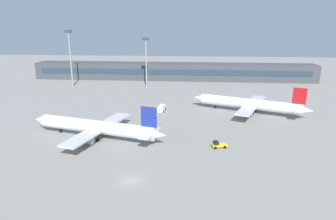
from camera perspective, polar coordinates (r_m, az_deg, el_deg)
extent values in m
plane|color=gray|center=(96.73, -2.15, -1.66)|extent=(400.00, 400.00, 0.00)
cube|color=#3F4247|center=(165.95, 0.95, 7.35)|extent=(151.49, 12.00, 9.00)
cube|color=#263847|center=(159.92, 0.79, 7.19)|extent=(143.92, 0.16, 2.80)
cylinder|color=white|center=(81.96, -13.53, -3.13)|extent=(33.22, 11.81, 3.53)
cone|color=white|center=(92.93, -23.05, -1.72)|extent=(4.60, 4.22, 3.35)
cone|color=white|center=(74.01, -1.62, -4.75)|extent=(4.03, 3.28, 2.47)
cube|color=navy|center=(73.62, -3.68, -1.34)|extent=(4.04, 1.35, 5.10)
cube|color=silver|center=(74.84, -3.42, -4.39)|extent=(4.85, 9.64, 0.22)
cube|color=silver|center=(81.57, -12.97, -3.39)|extent=(11.31, 28.07, 0.46)
cylinder|color=gray|center=(86.45, -10.95, -3.08)|extent=(3.34, 2.54, 1.86)
cylinder|color=gray|center=(77.69, -15.10, -5.55)|extent=(3.34, 2.54, 1.86)
cylinder|color=black|center=(89.50, -19.74, -3.78)|extent=(0.99, 0.59, 0.93)
cylinder|color=black|center=(83.79, -11.45, -4.46)|extent=(0.99, 0.59, 0.93)
cylinder|color=black|center=(79.98, -13.22, -5.57)|extent=(0.99, 0.59, 0.93)
cylinder|color=white|center=(106.25, 15.14, 1.14)|extent=(32.78, 16.00, 3.58)
cone|color=white|center=(111.30, 5.78, 2.28)|extent=(4.92, 4.63, 3.40)
cone|color=white|center=(104.30, 25.03, -0.09)|extent=(4.26, 3.66, 2.51)
cube|color=red|center=(103.38, 23.74, 2.44)|extent=(3.97, 1.86, 5.18)
cube|color=silver|center=(104.33, 23.64, 0.18)|extent=(5.97, 9.72, 0.23)
cube|color=silver|center=(106.14, 15.62, 0.93)|extent=(14.76, 27.89, 0.47)
cylinder|color=gray|center=(111.85, 16.17, 0.94)|extent=(3.50, 2.87, 1.88)
cylinder|color=gray|center=(101.13, 14.91, -0.52)|extent=(3.50, 2.87, 1.88)
cylinder|color=black|center=(109.80, 9.00, 0.55)|extent=(1.01, 0.70, 0.94)
cylinder|color=black|center=(108.90, 16.28, -0.03)|extent=(1.01, 0.70, 0.94)
cylinder|color=black|center=(104.26, 15.76, -0.69)|extent=(1.01, 0.70, 0.94)
cube|color=yellow|center=(75.24, 9.72, -6.61)|extent=(3.86, 2.36, 0.60)
cube|color=black|center=(74.71, 9.08, -6.21)|extent=(1.42, 1.63, 0.90)
cylinder|color=black|center=(75.66, 8.65, -6.67)|extent=(0.74, 0.42, 0.70)
cylinder|color=black|center=(74.30, 9.02, -7.12)|extent=(0.74, 0.42, 0.70)
cylinder|color=black|center=(76.41, 10.37, -6.52)|extent=(0.74, 0.42, 0.70)
cylinder|color=black|center=(75.07, 10.77, -6.97)|extent=(0.74, 0.42, 0.70)
cube|color=white|center=(104.53, -1.23, 0.34)|extent=(2.62, 5.40, 1.90)
cube|color=#1E2633|center=(102.52, -1.49, 0.32)|extent=(1.91, 0.39, 0.70)
cylinder|color=black|center=(103.38, -1.99, -0.27)|extent=(0.37, 0.79, 0.76)
cylinder|color=black|center=(102.92, -0.89, -0.34)|extent=(0.37, 0.79, 0.76)
cylinder|color=black|center=(106.55, -1.55, 0.22)|extent=(0.37, 0.79, 0.76)
cylinder|color=black|center=(106.11, -0.48, 0.16)|extent=(0.37, 0.79, 0.76)
cylinder|color=gray|center=(144.04, -4.15, 8.67)|extent=(0.70, 0.70, 22.26)
cube|color=#333338|center=(143.05, -4.25, 13.33)|extent=(3.20, 0.80, 1.20)
cylinder|color=gray|center=(153.50, -18.02, 9.01)|extent=(0.70, 0.70, 25.58)
cube|color=#333338|center=(152.65, -18.46, 14.00)|extent=(3.20, 0.80, 1.20)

